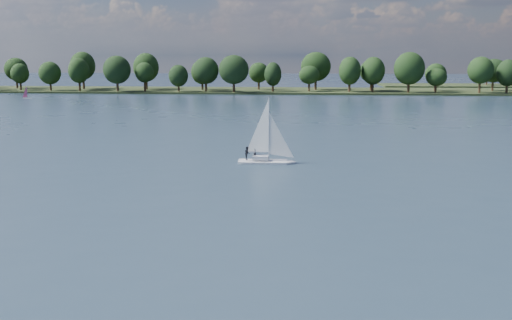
{
  "coord_description": "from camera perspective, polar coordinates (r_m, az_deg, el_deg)",
  "views": [
    {
      "loc": [
        11.62,
        -25.77,
        14.83
      ],
      "look_at": [
        6.2,
        40.94,
        2.5
      ],
      "focal_mm": 40.0,
      "sensor_mm": 36.0,
      "label": 1
    }
  ],
  "objects": [
    {
      "name": "far_shore",
      "position": [
        238.52,
        1.86,
        6.86
      ],
      "size": [
        660.0,
        40.0,
        1.5
      ],
      "primitive_type": "cube",
      "color": "black",
      "rests_on": "ground"
    },
    {
      "name": "dinghy_pink",
      "position": [
        213.18,
        -21.9,
        6.01
      ],
      "size": [
        3.23,
        2.04,
        4.81
      ],
      "rotation": [
        0.0,
        0.0,
        0.31
      ],
      "color": "silver",
      "rests_on": "ground"
    },
    {
      "name": "sailboat",
      "position": [
        78.78,
        0.75,
        1.56
      ],
      "size": [
        7.3,
        2.12,
        9.58
      ],
      "rotation": [
        0.0,
        0.0,
        0.01
      ],
      "color": "silver",
      "rests_on": "ground"
    },
    {
      "name": "treeline",
      "position": [
        234.78,
        0.16,
        8.8
      ],
      "size": [
        561.81,
        74.08,
        18.32
      ],
      "color": "black",
      "rests_on": "ground"
    },
    {
      "name": "ground",
      "position": [
        127.18,
        -0.63,
        3.74
      ],
      "size": [
        700.0,
        700.0,
        0.0
      ],
      "primitive_type": "plane",
      "color": "#233342",
      "rests_on": "ground"
    }
  ]
}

